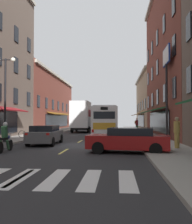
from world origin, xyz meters
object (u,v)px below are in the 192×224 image
Objects in this scene: bicycle_near at (28,134)px; pedestrian_mid at (177,132)px; sedan_near at (129,140)px; billboard_sign at (166,71)px; sedan_mid at (45,135)px; pedestrian_near at (137,125)px; motorcycle_rider at (5,139)px; transit_bus at (106,120)px; box_truck at (82,117)px; street_lamp_twin at (5,96)px.

pedestrian_mid is at bearing -32.02° from bicycle_near.
sedan_near is at bearing -44.41° from bicycle_near.
sedan_mid is (-9.18, -3.16, -5.09)m from billboard_sign.
pedestrian_mid is at bearing 60.78° from pedestrian_near.
bicycle_near is (-1.82, 8.69, -0.21)m from motorcycle_rider.
transit_bus is at bearing 96.76° from sedan_near.
box_truck is 1.15× the size of street_lamp_twin.
box_truck is 1.63× the size of sedan_mid.
billboard_sign is 11.50m from transit_bus.
pedestrian_near is 18.24m from pedestrian_mid.
billboard_sign is at bearing 17.57° from street_lamp_twin.
box_truck is 17.58m from sedan_mid.
billboard_sign reaches higher than transit_bus.
street_lamp_twin is at bearing -12.14° from pedestrian_mid.
transit_bus is 2.07× the size of street_lamp_twin.
street_lamp_twin is at bearing -88.65° from bicycle_near.
billboard_sign is at bearing -57.99° from box_truck.
sedan_mid is 0.71× the size of street_lamp_twin.
transit_bus is at bearing 5.36° from pedestrian_near.
sedan_near is 6.80m from motorcycle_rider.
street_lamp_twin reaches higher than pedestrian_mid.
billboard_sign reaches higher than pedestrian_mid.
box_truck is 3.79× the size of pedestrian_near.
sedan_mid is at bearing -161.04° from billboard_sign.
box_truck is at bearing 104.44° from sedan_near.
sedan_mid is 17.25m from pedestrian_near.
sedan_near reaches higher than bicycle_near.
billboard_sign reaches higher than pedestrian_near.
transit_bus is at bearing 63.43° from street_lamp_twin.
sedan_near is 7.04m from sedan_mid.
box_truck reaches higher than sedan_mid.
street_lamp_twin reaches higher than transit_bus.
billboard_sign is 0.61× the size of transit_bus.
billboard_sign is 1.67× the size of sedan_near.
street_lamp_twin is (-2.94, -18.14, 1.35)m from box_truck.
billboard_sign is 4.44× the size of bicycle_near.
sedan_near is 2.65× the size of bicycle_near.
pedestrian_near is 0.30× the size of street_lamp_twin.
transit_bus is at bearing 120.09° from billboard_sign.
bicycle_near is (-2.86, 4.39, -0.20)m from sedan_mid.
billboard_sign is 7.60m from pedestrian_mid.
transit_bus is 14.72m from street_lamp_twin.
billboard_sign is at bearing 64.82° from pedestrian_near.
sedan_mid is at bearing 12.76° from street_lamp_twin.
motorcycle_rider is (-10.22, -7.46, -5.09)m from billboard_sign.
billboard_sign is 9.47m from sedan_near.
billboard_sign is 3.67× the size of motorcycle_rider.
sedan_near is at bearing 22.57° from pedestrian_mid.
pedestrian_near reaches higher than bicycle_near.
sedan_mid is (-3.80, -12.45, -0.98)m from transit_bus.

